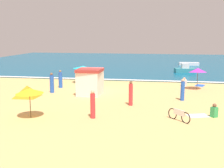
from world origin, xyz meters
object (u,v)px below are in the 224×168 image
(small_boat_0, at_px, (185,70))
(small_boat_1, at_px, (189,64))
(beachgoer_0, at_px, (183,90))
(beach_umbrella_6, at_px, (198,70))
(beachgoer_1, at_px, (60,80))
(beachgoer_5, at_px, (184,82))
(beachgoer_7, at_px, (131,94))
(beachgoer_2, at_px, (52,83))
(beach_umbrella_2, at_px, (29,91))
(beach_umbrella_3, at_px, (83,67))
(beach_tent, at_px, (27,91))
(lifeguard_cabana, at_px, (90,82))
(parked_bicycle, at_px, (179,115))
(beachgoer_3, at_px, (214,111))
(beachgoer_4, at_px, (93,105))

(small_boat_0, relative_size, small_boat_1, 0.88)
(beachgoer_0, xyz_separation_m, small_boat_1, (3.05, 25.98, -0.50))
(beach_umbrella_6, relative_size, beachgoer_1, 1.24)
(beachgoer_5, bearing_deg, beachgoer_7, -117.91)
(beachgoer_2, relative_size, beachgoer_5, 1.99)
(beach_umbrella_2, bearing_deg, beachgoer_7, 35.02)
(beachgoer_1, bearing_deg, beach_umbrella_3, 62.82)
(beachgoer_0, bearing_deg, beachgoer_7, -150.27)
(beach_umbrella_6, xyz_separation_m, small_boat_1, (1.28, 21.04, -1.55))
(beach_tent, relative_size, small_boat_0, 0.90)
(lifeguard_cabana, distance_m, beachgoer_0, 8.01)
(beachgoer_0, xyz_separation_m, beachgoer_5, (0.67, 6.53, -0.44))
(beach_umbrella_6, height_order, parked_bicycle, beach_umbrella_6)
(beach_umbrella_2, distance_m, beachgoer_5, 16.97)
(beachgoer_2, xyz_separation_m, beachgoer_3, (13.36, -5.59, -0.45))
(beachgoer_2, bearing_deg, beachgoer_0, -5.71)
(beachgoer_0, bearing_deg, beachgoer_1, 163.04)
(small_boat_1, bearing_deg, beachgoer_5, -96.96)
(beachgoer_0, bearing_deg, beachgoer_3, -69.08)
(parked_bicycle, bearing_deg, beachgoer_5, 83.89)
(beach_umbrella_2, height_order, beachgoer_5, beach_umbrella_2)
(small_boat_0, bearing_deg, beachgoer_2, -130.80)
(beach_umbrella_3, xyz_separation_m, small_boat_0, (11.75, 9.93, -1.23))
(beach_umbrella_2, distance_m, beachgoer_2, 7.92)
(beach_umbrella_6, relative_size, small_boat_0, 0.75)
(small_boat_0, bearing_deg, small_boat_1, 81.23)
(beachgoer_7, bearing_deg, parked_bicycle, -44.71)
(beachgoer_5, bearing_deg, beach_umbrella_2, -129.42)
(lifeguard_cabana, distance_m, beachgoer_2, 3.74)
(beach_umbrella_3, relative_size, small_boat_0, 0.97)
(beachgoer_4, bearing_deg, beach_umbrella_6, 54.24)
(beach_umbrella_3, distance_m, small_boat_0, 15.44)
(parked_bicycle, relative_size, beachgoer_1, 0.76)
(beach_tent, bearing_deg, beachgoer_2, 56.48)
(beachgoer_4, relative_size, beachgoer_7, 0.99)
(beach_umbrella_3, distance_m, beachgoer_1, 3.52)
(parked_bicycle, bearing_deg, beachgoer_2, 148.43)
(beachgoer_0, relative_size, beachgoer_3, 1.93)
(beach_tent, bearing_deg, small_boat_1, 59.10)
(lifeguard_cabana, xyz_separation_m, beachgoer_4, (1.89, -6.79, -0.30))
(lifeguard_cabana, bearing_deg, small_boat_0, 58.68)
(beach_umbrella_2, bearing_deg, beach_umbrella_6, 44.11)
(lifeguard_cabana, bearing_deg, parked_bicycle, -41.42)
(beachgoer_3, xyz_separation_m, beachgoer_4, (-7.76, -1.52, 0.48))
(beach_umbrella_3, bearing_deg, beachgoer_7, -55.23)
(beachgoer_5, bearing_deg, beachgoer_4, -118.38)
(beach_tent, distance_m, beachgoer_7, 9.18)
(beach_tent, relative_size, beachgoer_7, 1.42)
(beachgoer_5, xyz_separation_m, beachgoer_7, (-4.67, -8.81, 0.50))
(beach_tent, distance_m, beachgoer_3, 15.17)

